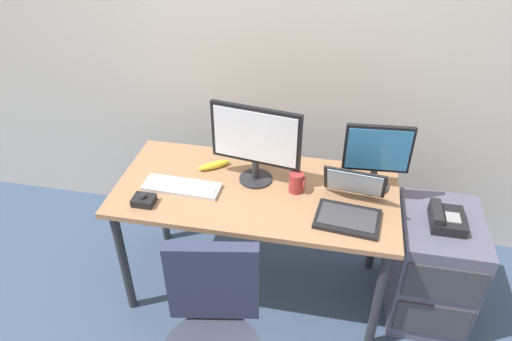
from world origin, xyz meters
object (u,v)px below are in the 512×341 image
object	(u,v)px
keyboard	(182,187)
coffee_mug	(297,182)
banana	(214,165)
desk_phone	(446,219)
monitor_main	(256,140)
trackball_mouse	(144,200)
laptop	(350,205)
monitor_side	(377,155)
file_cabinet	(432,267)

from	to	relation	value
keyboard	coffee_mug	distance (m)	0.61
banana	desk_phone	bearing A→B (deg)	-5.97
monitor_main	trackball_mouse	size ratio (longest dim) A/B	4.40
laptop	banana	distance (m)	0.80
monitor_main	monitor_side	size ratio (longest dim) A/B	1.30
desk_phone	banana	xyz separation A→B (m)	(-1.25, 0.13, 0.08)
file_cabinet	banana	xyz separation A→B (m)	(-1.26, 0.11, 0.44)
desk_phone	monitor_side	bearing A→B (deg)	161.22
desk_phone	monitor_main	world-z (taller)	monitor_main
desk_phone	monitor_main	distance (m)	1.05
monitor_side	laptop	bearing A→B (deg)	-114.01
laptop	keyboard	bearing A→B (deg)	177.97
monitor_main	laptop	size ratio (longest dim) A/B	1.36
laptop	banana	world-z (taller)	laptop
coffee_mug	banana	xyz separation A→B (m)	(-0.48, 0.12, -0.04)
laptop	banana	xyz separation A→B (m)	(-0.76, 0.25, -0.03)
keyboard	coffee_mug	bearing A→B (deg)	9.31
desk_phone	monitor_side	distance (m)	0.48
monitor_main	desk_phone	bearing A→B (deg)	-3.84
keyboard	banana	world-z (taller)	banana
monitor_main	keyboard	world-z (taller)	monitor_main
file_cabinet	coffee_mug	bearing A→B (deg)	-179.63
monitor_main	trackball_mouse	bearing A→B (deg)	-149.08
file_cabinet	monitor_side	xyz separation A→B (m)	(-0.39, 0.11, 0.62)
trackball_mouse	file_cabinet	bearing A→B (deg)	9.66
banana	monitor_main	bearing A→B (deg)	-14.24
desk_phone	banana	size ratio (longest dim) A/B	1.05
desk_phone	monitor_side	size ratio (longest dim) A/B	0.54
desk_phone	keyboard	xyz separation A→B (m)	(-1.37, -0.09, 0.07)
laptop	coffee_mug	size ratio (longest dim) A/B	3.20
desk_phone	laptop	bearing A→B (deg)	-166.41
keyboard	banana	distance (m)	0.25
desk_phone	laptop	distance (m)	0.51
keyboard	coffee_mug	world-z (taller)	coffee_mug
keyboard	trackball_mouse	bearing A→B (deg)	-133.59
monitor_main	coffee_mug	xyz separation A→B (m)	(0.23, -0.06, -0.20)
file_cabinet	banana	world-z (taller)	banana
laptop	trackball_mouse	xyz separation A→B (m)	(-1.03, -0.13, -0.03)
desk_phone	trackball_mouse	distance (m)	1.54
monitor_main	banana	distance (m)	0.35
file_cabinet	banana	bearing A→B (deg)	174.81
laptop	monitor_side	bearing A→B (deg)	65.99
coffee_mug	trackball_mouse	bearing A→B (deg)	-161.20
desk_phone	banana	bearing A→B (deg)	174.03
keyboard	laptop	xyz separation A→B (m)	(0.88, -0.03, 0.04)
keyboard	file_cabinet	bearing A→B (deg)	4.29
monitor_side	keyboard	xyz separation A→B (m)	(-0.99, -0.22, -0.19)
trackball_mouse	coffee_mug	xyz separation A→B (m)	(0.75, 0.26, 0.03)
laptop	trackball_mouse	world-z (taller)	laptop
file_cabinet	monitor_side	distance (m)	0.74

